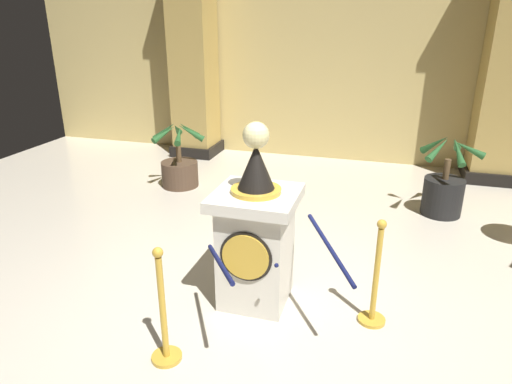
{
  "coord_description": "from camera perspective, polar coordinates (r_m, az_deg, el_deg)",
  "views": [
    {
      "loc": [
        0.94,
        -3.31,
        2.5
      ],
      "look_at": [
        -0.11,
        0.22,
        1.09
      ],
      "focal_mm": 31.84,
      "sensor_mm": 36.0,
      "label": 1
    }
  ],
  "objects": [
    {
      "name": "potted_palm_right",
      "position": [
        6.58,
        22.49,
        0.23
      ],
      "size": [
        0.8,
        0.8,
        1.13
      ],
      "color": "black",
      "rests_on": "ground_plane"
    },
    {
      "name": "potted_palm_left",
      "position": [
        7.25,
        -9.59,
        3.12
      ],
      "size": [
        0.84,
        0.79,
        1.06
      ],
      "color": "#4C3828",
      "rests_on": "ground_plane"
    },
    {
      "name": "back_wall",
      "position": [
        8.53,
        10.76,
        17.64
      ],
      "size": [
        12.15,
        0.16,
        4.11
      ],
      "primitive_type": "cube",
      "color": "tan",
      "rests_on": "ground_plane"
    },
    {
      "name": "stanchion_near",
      "position": [
        3.66,
        -11.5,
        -15.79
      ],
      "size": [
        0.24,
        0.24,
        0.98
      ],
      "color": "gold",
      "rests_on": "ground_plane"
    },
    {
      "name": "stanchion_far",
      "position": [
        4.1,
        14.71,
        -11.59
      ],
      "size": [
        0.24,
        0.24,
        0.98
      ],
      "color": "gold",
      "rests_on": "ground_plane"
    },
    {
      "name": "column_left",
      "position": [
        8.77,
        -7.92,
        17.26
      ],
      "size": [
        0.86,
        0.86,
        3.94
      ],
      "color": "black",
      "rests_on": "ground_plane"
    },
    {
      "name": "ground_plane",
      "position": [
        4.25,
        0.59,
        -15.04
      ],
      "size": [
        12.15,
        12.15,
        0.0
      ],
      "primitive_type": "plane",
      "color": "beige"
    },
    {
      "name": "pedestal_clock",
      "position": [
        4.1,
        -0.02,
        -5.51
      ],
      "size": [
        0.74,
        0.74,
        1.71
      ],
      "color": "silver",
      "rests_on": "ground_plane"
    },
    {
      "name": "velvet_rope",
      "position": [
        3.54,
        2.6,
        -7.96
      ],
      "size": [
        1.26,
        1.26,
        0.22
      ],
      "color": "#141947"
    }
  ]
}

